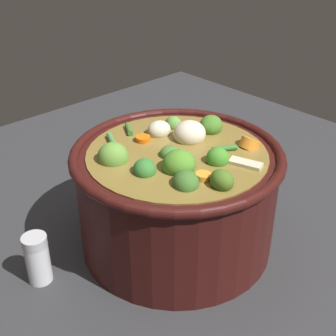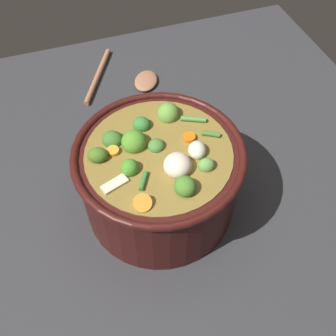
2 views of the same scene
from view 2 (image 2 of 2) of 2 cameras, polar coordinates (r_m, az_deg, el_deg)
ground_plane at (r=0.75m, az=-1.14°, el=-5.00°), size 1.10×1.10×0.00m
cooking_pot at (r=0.68m, az=-1.25°, el=-1.33°), size 0.28×0.28×0.17m
wooden_spoon at (r=0.98m, az=-5.75°, el=12.69°), size 0.19×0.20×0.01m
salt_shaker at (r=0.84m, az=-0.93°, el=7.60°), size 0.03×0.03×0.07m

